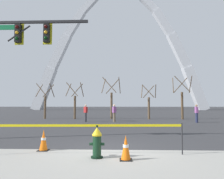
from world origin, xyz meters
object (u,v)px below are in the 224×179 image
Objects in this scene: pedestrian_walking_left at (114,112)px; pedestrian_walking_right at (86,113)px; monument_arch at (119,53)px; pedestrian_near_trees at (114,113)px; fire_hydrant at (97,142)px; traffic_signal_gantry at (12,53)px; traffic_cone_mid_sidewalk at (126,148)px; traffic_cone_by_hydrant at (44,140)px; pedestrian_standing_center at (197,113)px.

pedestrian_walking_left and pedestrian_walking_right have the same top height.
monument_arch is 42.95m from pedestrian_near_trees.
traffic_signal_gantry reaches higher than fire_hydrant.
traffic_cone_mid_sidewalk is at bearing -87.05° from pedestrian_near_trees.
traffic_cone_mid_sidewalk is at bearing -15.19° from fire_hydrant.
monument_arch reaches higher than pedestrian_near_trees.
pedestrian_walking_right is (-2.79, -40.15, -15.09)m from monument_arch.
pedestrian_walking_right is at bearing 92.27° from traffic_cone_by_hydrant.
pedestrian_near_trees is (2.16, 12.32, 0.46)m from traffic_cone_by_hydrant.
pedestrian_near_trees is at bearing 89.26° from fire_hydrant.
traffic_signal_gantry is 11.33m from pedestrian_near_trees.
pedestrian_near_trees is at bearing 64.57° from traffic_signal_gantry.
pedestrian_standing_center is (9.44, 11.93, 0.46)m from traffic_cone_by_hydrant.
monument_arch is 41.52m from pedestrian_walking_left.
fire_hydrant is 1.36× the size of traffic_cone_by_hydrant.
traffic_signal_gantry is at bearing -141.74° from pedestrian_standing_center.
monument_arch is at bearing 87.49° from traffic_cone_by_hydrant.
pedestrian_near_trees is (-0.14, -40.21, -15.09)m from monument_arch.
pedestrian_near_trees is at bearing 80.07° from traffic_cone_by_hydrant.
pedestrian_walking_right is at bearing 177.46° from pedestrian_standing_center.
monument_arch is at bearing 84.51° from traffic_signal_gantry.
pedestrian_walking_left is 1.00× the size of pedestrian_near_trees.
pedestrian_standing_center reaches higher than fire_hydrant.
traffic_cone_mid_sidewalk is at bearing -34.68° from traffic_signal_gantry.
traffic_cone_by_hydrant is at bearing -45.19° from traffic_signal_gantry.
traffic_signal_gantry is (-5.36, 3.71, 3.71)m from traffic_cone_mid_sidewalk.
traffic_signal_gantry is at bearing -101.54° from pedestrian_walking_right.
monument_arch reaches higher than traffic_signal_gantry.
pedestrian_walking_left is at bearing 81.42° from traffic_cone_by_hydrant.
fire_hydrant is at bearing -90.74° from pedestrian_near_trees.
traffic_signal_gantry reaches higher than pedestrian_walking_left.
pedestrian_walking_left reaches higher than traffic_cone_mid_sidewalk.
pedestrian_standing_center is at bearing 38.26° from traffic_signal_gantry.
pedestrian_walking_left is 2.97m from pedestrian_walking_right.
pedestrian_near_trees is (4.66, 9.80, -3.25)m from traffic_signal_gantry.
pedestrian_walking_right is (-3.34, 13.56, 0.46)m from traffic_cone_mid_sidewalk.
traffic_cone_by_hydrant is 12.52m from pedestrian_near_trees.
fire_hydrant is 14.89m from pedestrian_standing_center.
pedestrian_walking_left is (-0.76, 15.03, 0.46)m from traffic_cone_mid_sidewalk.
traffic_cone_mid_sidewalk is at bearing -89.41° from monument_arch.
fire_hydrant is 6.72m from traffic_signal_gantry.
monument_arch is 30.47× the size of pedestrian_near_trees.
pedestrian_near_trees is (0.17, 13.27, 0.35)m from fire_hydrant.
pedestrian_walking_left is 1.00× the size of pedestrian_standing_center.
traffic_cone_by_hydrant is at bearing -128.33° from pedestrian_standing_center.
pedestrian_walking_right is at bearing 100.52° from fire_hydrant.
pedestrian_standing_center is (7.45, 12.88, 0.35)m from fire_hydrant.
fire_hydrant is at bearing -120.04° from pedestrian_standing_center.
traffic_cone_by_hydrant is 1.00× the size of traffic_cone_mid_sidewalk.
monument_arch is 30.47× the size of pedestrian_walking_right.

